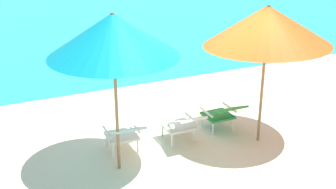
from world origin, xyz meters
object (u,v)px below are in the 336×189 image
at_px(lounge_chair_right, 223,113).
at_px(beach_umbrella_right, 267,26).
at_px(beach_umbrella_left, 113,35).
at_px(lounge_chair_center, 182,124).
at_px(lounge_chair_left, 124,134).

height_order(lounge_chair_right, beach_umbrella_right, beach_umbrella_right).
bearing_deg(beach_umbrella_left, lounge_chair_right, 11.12).
height_order(lounge_chair_center, beach_umbrella_right, beach_umbrella_right).
bearing_deg(lounge_chair_center, lounge_chair_left, 176.73).
distance_m(beach_umbrella_left, beach_umbrella_right, 2.64).
bearing_deg(lounge_chair_left, lounge_chair_center, -3.27).
distance_m(lounge_chair_center, beach_umbrella_right, 2.23).
bearing_deg(lounge_chair_left, beach_umbrella_left, -122.07).
bearing_deg(lounge_chair_center, beach_umbrella_left, -166.14).
bearing_deg(lounge_chair_right, lounge_chair_center, -172.98).
distance_m(lounge_chair_left, lounge_chair_right, 1.96).
bearing_deg(beach_umbrella_right, lounge_chair_center, 161.60).
xyz_separation_m(lounge_chair_left, lounge_chair_right, (1.96, 0.05, 0.00)).
bearing_deg(lounge_chair_left, beach_umbrella_right, -11.86).
xyz_separation_m(lounge_chair_center, beach_umbrella_right, (1.33, -0.44, 1.74)).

